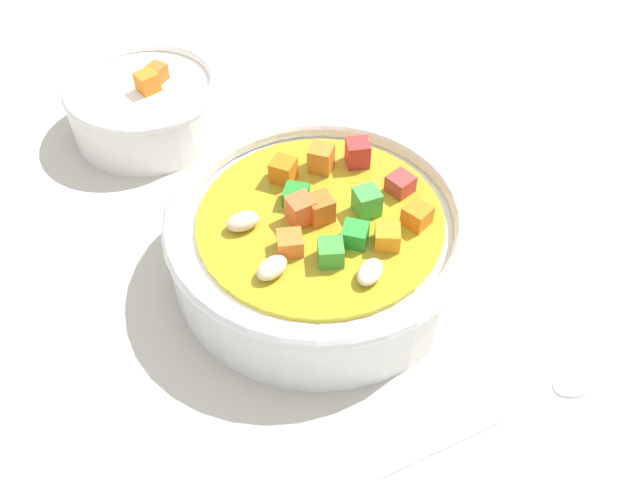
{
  "coord_description": "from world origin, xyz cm",
  "views": [
    {
      "loc": [
        -5.33,
        -29.75,
        35.71
      ],
      "look_at": [
        0.0,
        0.0,
        2.67
      ],
      "focal_mm": 37.03,
      "sensor_mm": 36.0,
      "label": 1
    }
  ],
  "objects": [
    {
      "name": "soup_bowl_main",
      "position": [
        0.02,
        -0.0,
        3.06
      ],
      "size": [
        20.56,
        20.56,
        6.71
      ],
      "color": "white",
      "rests_on": "ground_plane"
    },
    {
      "name": "ground_plane",
      "position": [
        0.0,
        0.0,
        -1.0
      ],
      "size": [
        140.0,
        140.0,
        2.0
      ],
      "primitive_type": "cube",
      "color": "#BAB2A0"
    },
    {
      "name": "spoon",
      "position": [
        9.4,
        -13.17,
        0.4
      ],
      "size": [
        18.51,
        6.07,
        0.91
      ],
      "rotation": [
        0.0,
        0.0,
        6.54
      ],
      "color": "silver",
      "rests_on": "ground_plane"
    },
    {
      "name": "side_bowl_small",
      "position": [
        -11.56,
        18.04,
        2.54
      ],
      "size": [
        13.01,
        13.01,
        5.69
      ],
      "color": "white",
      "rests_on": "ground_plane"
    }
  ]
}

